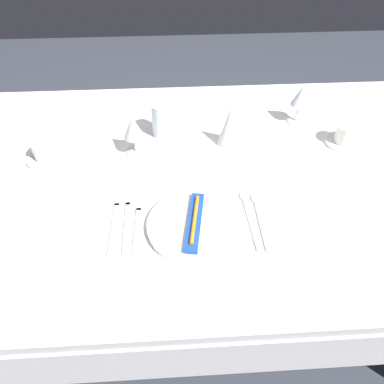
# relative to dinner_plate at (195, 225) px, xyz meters

# --- Properties ---
(ground_plane) EXTENTS (6.00, 6.00, 0.00)m
(ground_plane) POSITION_rel_dinner_plate_xyz_m (0.01, 0.24, -0.75)
(ground_plane) COLOR #383D47
(dining_table) EXTENTS (1.80, 1.11, 0.74)m
(dining_table) POSITION_rel_dinner_plate_xyz_m (0.01, 0.24, -0.09)
(dining_table) COLOR white
(dining_table) RESTS_ON ground
(dinner_plate) EXTENTS (0.27, 0.27, 0.02)m
(dinner_plate) POSITION_rel_dinner_plate_xyz_m (0.00, 0.00, 0.00)
(dinner_plate) COLOR white
(dinner_plate) RESTS_ON dining_table
(toothbrush_package) EXTENTS (0.07, 0.21, 0.02)m
(toothbrush_package) POSITION_rel_dinner_plate_xyz_m (-0.00, 0.00, 0.02)
(toothbrush_package) COLOR blue
(toothbrush_package) RESTS_ON dinner_plate
(fork_outer) EXTENTS (0.02, 0.21, 0.00)m
(fork_outer) POSITION_rel_dinner_plate_xyz_m (-0.16, 0.02, -0.01)
(fork_outer) COLOR beige
(fork_outer) RESTS_ON dining_table
(fork_inner) EXTENTS (0.02, 0.23, 0.00)m
(fork_inner) POSITION_rel_dinner_plate_xyz_m (-0.19, 0.03, -0.01)
(fork_inner) COLOR beige
(fork_inner) RESTS_ON dining_table
(fork_salad) EXTENTS (0.02, 0.23, 0.00)m
(fork_salad) POSITION_rel_dinner_plate_xyz_m (-0.23, 0.03, -0.01)
(fork_salad) COLOR beige
(fork_salad) RESTS_ON dining_table
(spoon_soup) EXTENTS (0.03, 0.23, 0.01)m
(spoon_soup) POSITION_rel_dinner_plate_xyz_m (0.16, 0.05, -0.01)
(spoon_soup) COLOR beige
(spoon_soup) RESTS_ON dining_table
(spoon_dessert) EXTENTS (0.03, 0.22, 0.01)m
(spoon_dessert) POSITION_rel_dinner_plate_xyz_m (0.19, 0.04, -0.01)
(spoon_dessert) COLOR beige
(spoon_dessert) RESTS_ON dining_table
(saucer_left) EXTENTS (0.14, 0.14, 0.01)m
(saucer_left) POSITION_rel_dinner_plate_xyz_m (-0.47, 0.33, -0.00)
(saucer_left) COLOR white
(saucer_left) RESTS_ON dining_table
(coffee_cup_left) EXTENTS (0.10, 0.08, 0.06)m
(coffee_cup_left) POSITION_rel_dinner_plate_xyz_m (-0.47, 0.33, 0.03)
(coffee_cup_left) COLOR white
(coffee_cup_left) RESTS_ON saucer_left
(saucer_right) EXTENTS (0.13, 0.13, 0.01)m
(saucer_right) POSITION_rel_dinner_plate_xyz_m (0.55, 0.35, -0.00)
(saucer_right) COLOR white
(saucer_right) RESTS_ON dining_table
(coffee_cup_right) EXTENTS (0.10, 0.08, 0.06)m
(coffee_cup_right) POSITION_rel_dinner_plate_xyz_m (0.55, 0.35, 0.03)
(coffee_cup_right) COLOR white
(coffee_cup_right) RESTS_ON saucer_right
(wine_glass_centre) EXTENTS (0.07, 0.07, 0.14)m
(wine_glass_centre) POSITION_rel_dinner_plate_xyz_m (-0.18, 0.35, 0.09)
(wine_glass_centre) COLOR silver
(wine_glass_centre) RESTS_ON dining_table
(wine_glass_left) EXTENTS (0.07, 0.07, 0.15)m
(wine_glass_left) POSITION_rel_dinner_plate_xyz_m (0.42, 0.50, 0.09)
(wine_glass_left) COLOR silver
(wine_glass_left) RESTS_ON dining_table
(drink_tumbler) EXTENTS (0.07, 0.07, 0.12)m
(drink_tumbler) POSITION_rel_dinner_plate_xyz_m (-0.09, 0.45, 0.05)
(drink_tumbler) COLOR silver
(drink_tumbler) RESTS_ON dining_table
(napkin_folded) EXTENTS (0.08, 0.08, 0.15)m
(napkin_folded) POSITION_rel_dinner_plate_xyz_m (0.14, 0.38, 0.07)
(napkin_folded) COLOR white
(napkin_folded) RESTS_ON dining_table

